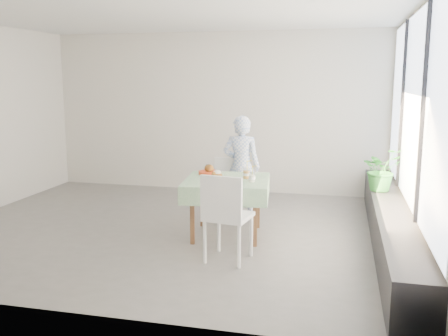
% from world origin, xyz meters
% --- Properties ---
extents(floor, '(6.00, 6.00, 0.00)m').
position_xyz_m(floor, '(0.00, 0.00, 0.00)').
color(floor, '#5B5956').
rests_on(floor, ground).
extents(ceiling, '(6.00, 6.00, 0.00)m').
position_xyz_m(ceiling, '(0.00, 0.00, 2.80)').
color(ceiling, white).
rests_on(ceiling, ground).
extents(wall_back, '(6.00, 0.02, 2.80)m').
position_xyz_m(wall_back, '(0.00, 2.50, 1.40)').
color(wall_back, beige).
rests_on(wall_back, ground).
extents(wall_front, '(6.00, 0.02, 2.80)m').
position_xyz_m(wall_front, '(0.00, -2.50, 1.40)').
color(wall_front, beige).
rests_on(wall_front, ground).
extents(wall_right, '(0.02, 5.00, 2.80)m').
position_xyz_m(wall_right, '(3.00, 0.00, 1.40)').
color(wall_right, beige).
rests_on(wall_right, ground).
extents(window_pane, '(0.01, 4.80, 2.18)m').
position_xyz_m(window_pane, '(2.97, 0.00, 1.65)').
color(window_pane, '#D1E0F9').
rests_on(window_pane, ground).
extents(window_ledge, '(0.40, 4.80, 0.50)m').
position_xyz_m(window_ledge, '(2.80, 0.00, 0.25)').
color(window_ledge, black).
rests_on(window_ledge, ground).
extents(cafe_table, '(1.16, 1.16, 0.74)m').
position_xyz_m(cafe_table, '(0.80, -0.09, 0.46)').
color(cafe_table, brown).
rests_on(cafe_table, ground).
extents(chair_far, '(0.41, 0.41, 0.86)m').
position_xyz_m(chair_far, '(0.59, 0.72, 0.26)').
color(chair_far, white).
rests_on(chair_far, ground).
extents(chair_near, '(0.53, 0.53, 0.99)m').
position_xyz_m(chair_near, '(1.01, -0.95, 0.30)').
color(chair_near, white).
rests_on(chair_near, ground).
extents(diner, '(0.54, 0.36, 1.48)m').
position_xyz_m(diner, '(0.80, 0.82, 0.74)').
color(diner, '#839ED2').
rests_on(diner, ground).
extents(main_dish, '(0.29, 0.29, 0.15)m').
position_xyz_m(main_dish, '(0.73, -0.28, 0.79)').
color(main_dish, white).
rests_on(main_dish, cafe_table).
extents(juice_cup_orange, '(0.10, 0.10, 0.27)m').
position_xyz_m(juice_cup_orange, '(1.04, -0.00, 0.81)').
color(juice_cup_orange, white).
rests_on(juice_cup_orange, cafe_table).
extents(juice_cup_lemonade, '(0.09, 0.09, 0.24)m').
position_xyz_m(juice_cup_lemonade, '(1.14, -0.20, 0.80)').
color(juice_cup_lemonade, white).
rests_on(juice_cup_lemonade, cafe_table).
extents(second_dish, '(0.28, 0.28, 0.13)m').
position_xyz_m(second_dish, '(0.50, 0.16, 0.78)').
color(second_dish, red).
rests_on(second_dish, cafe_table).
extents(potted_plant, '(0.69, 0.68, 0.58)m').
position_xyz_m(potted_plant, '(2.73, 0.80, 0.79)').
color(potted_plant, '#2A7727').
rests_on(potted_plant, window_ledge).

